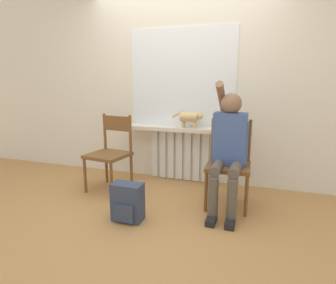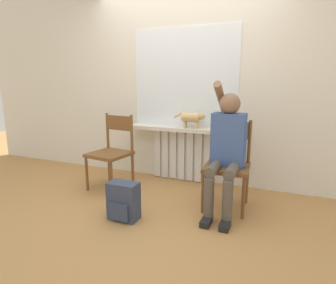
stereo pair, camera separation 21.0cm
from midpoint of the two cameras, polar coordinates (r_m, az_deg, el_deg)
name	(u,v)px [view 1 (the left image)]	position (r m, az deg, el deg)	size (l,w,h in m)	color
ground_plane	(148,215)	(3.00, -6.12, -14.54)	(12.00, 12.00, 0.00)	#B27F47
wall_with_window	(182,81)	(3.83, 1.35, 12.23)	(7.00, 0.06, 2.70)	silver
radiator	(180,155)	(3.88, 0.93, -2.67)	(0.85, 0.08, 0.70)	silver
windowsill	(179,129)	(3.74, 0.62, 2.67)	(1.49, 0.24, 0.05)	silver
window_glass	(182,78)	(3.80, 1.19, 12.89)	(1.43, 0.01, 1.28)	white
chair_left	(110,152)	(3.60, -13.31, -1.95)	(0.52, 0.52, 0.94)	brown
chair_right	(229,162)	(3.10, 10.35, -4.09)	(0.48, 0.48, 0.94)	brown
person	(229,145)	(2.94, 10.24, -0.63)	(0.36, 0.95, 1.36)	brown
cat	(191,117)	(3.64, 2.96, 5.02)	(0.42, 0.12, 0.23)	#DBB77A
backpack	(127,202)	(2.85, -10.38, -12.03)	(0.30, 0.20, 0.38)	#333D56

